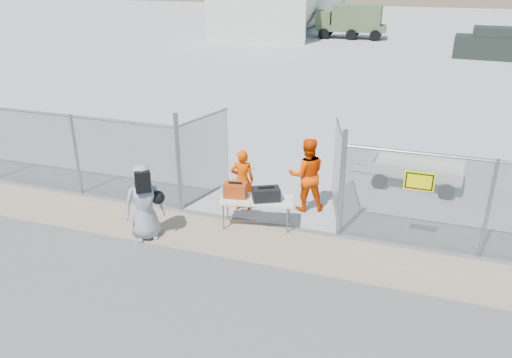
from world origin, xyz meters
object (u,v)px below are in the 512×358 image
(folding_table, at_px, (257,212))
(utility_trailer, at_px, (416,172))
(visitor, at_px, (144,203))
(security_worker_right, at_px, (307,175))
(security_worker_left, at_px, (242,180))

(folding_table, distance_m, utility_trailer, 5.10)
(folding_table, height_order, visitor, visitor)
(security_worker_right, relative_size, utility_trailer, 0.59)
(folding_table, distance_m, security_worker_right, 1.64)
(security_worker_left, height_order, utility_trailer, security_worker_left)
(folding_table, relative_size, security_worker_right, 0.89)
(security_worker_right, bearing_deg, security_worker_left, -3.79)
(visitor, bearing_deg, utility_trailer, 5.53)
(folding_table, bearing_deg, utility_trailer, 35.45)
(folding_table, bearing_deg, security_worker_left, 118.58)
(security_worker_right, height_order, visitor, security_worker_right)
(visitor, relative_size, utility_trailer, 0.55)
(folding_table, xyz_separation_m, utility_trailer, (3.45, 3.75, 0.03))
(visitor, bearing_deg, security_worker_right, 3.45)
(security_worker_right, relative_size, visitor, 1.08)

